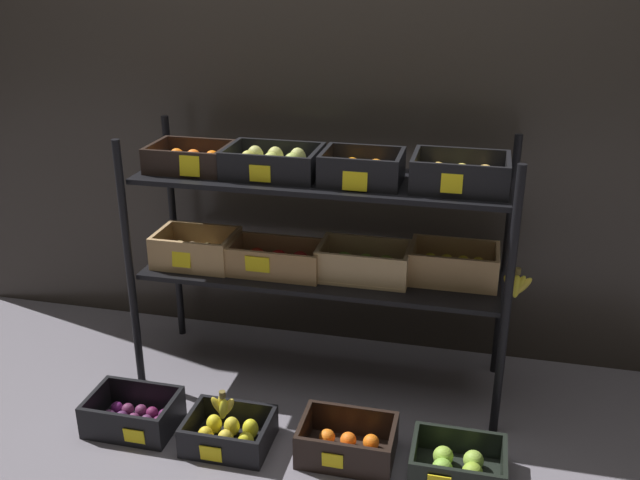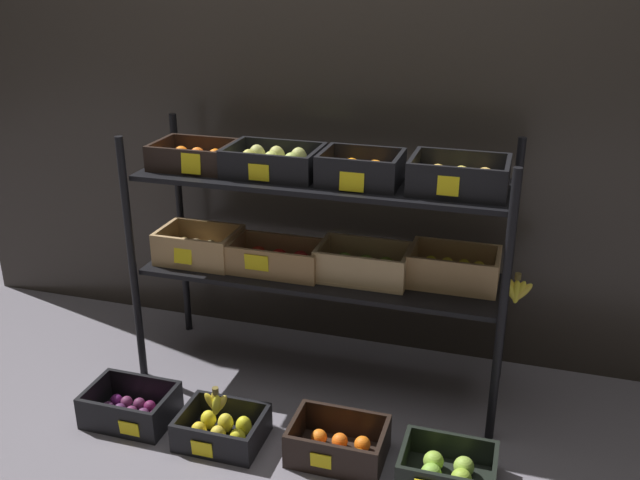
{
  "view_description": "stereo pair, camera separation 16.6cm",
  "coord_description": "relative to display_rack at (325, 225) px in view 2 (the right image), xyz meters",
  "views": [
    {
      "loc": [
        0.6,
        -2.54,
        1.69
      ],
      "look_at": [
        0.0,
        0.0,
        0.64
      ],
      "focal_mm": 39.49,
      "sensor_mm": 36.0,
      "label": 1
    },
    {
      "loc": [
        0.76,
        -2.5,
        1.69
      ],
      "look_at": [
        0.0,
        0.0,
        0.64
      ],
      "focal_mm": 39.49,
      "sensor_mm": 36.0,
      "label": 2
    }
  ],
  "objects": [
    {
      "name": "crate_ground_plum",
      "position": [
        -0.64,
        -0.51,
        -0.66
      ],
      "size": [
        0.33,
        0.24,
        0.13
      ],
      "color": "black",
      "rests_on": "ground_plane"
    },
    {
      "name": "crate_ground_apple_green",
      "position": [
        0.59,
        -0.5,
        -0.66
      ],
      "size": [
        0.33,
        0.25,
        0.12
      ],
      "color": "black",
      "rests_on": "ground_plane"
    },
    {
      "name": "crate_ground_lemon",
      "position": [
        -0.24,
        -0.52,
        -0.66
      ],
      "size": [
        0.31,
        0.25,
        0.12
      ],
      "color": "black",
      "rests_on": "ground_plane"
    },
    {
      "name": "crate_ground_tangerine",
      "position": [
        0.2,
        -0.48,
        -0.66
      ],
      "size": [
        0.34,
        0.25,
        0.14
      ],
      "color": "black",
      "rests_on": "ground_plane"
    },
    {
      "name": "banana_bunch_loose",
      "position": [
        -0.26,
        -0.52,
        -0.54
      ],
      "size": [
        0.11,
        0.04,
        0.11
      ],
      "color": "brown",
      "rests_on": "crate_ground_lemon"
    },
    {
      "name": "storefront_wall",
      "position": [
        -0.02,
        0.42,
        0.26
      ],
      "size": [
        3.87,
        0.12,
        1.93
      ],
      "primitive_type": "cube",
      "color": "#2D2823",
      "rests_on": "ground_plane"
    },
    {
      "name": "ground_plane",
      "position": [
        -0.02,
        0.01,
        -0.71
      ],
      "size": [
        10.0,
        10.0,
        0.0
      ],
      "primitive_type": "plane",
      "color": "slate"
    },
    {
      "name": "display_rack",
      "position": [
        0.0,
        0.0,
        0.0
      ],
      "size": [
        1.59,
        0.46,
        1.06
      ],
      "color": "black",
      "rests_on": "ground_plane"
    }
  ]
}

